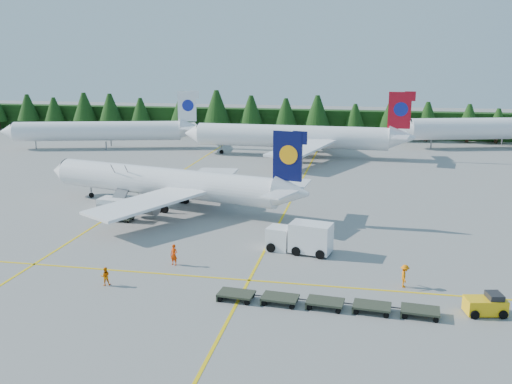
% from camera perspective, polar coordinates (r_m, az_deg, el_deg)
% --- Properties ---
extents(ground, '(320.00, 320.00, 0.00)m').
position_cam_1_polar(ground, '(55.60, -5.56, -6.01)').
color(ground, gray).
rests_on(ground, ground).
extents(taxi_stripe_a, '(0.25, 120.00, 0.01)m').
position_cam_1_polar(taxi_stripe_a, '(78.20, -11.29, -0.39)').
color(taxi_stripe_a, yellow).
rests_on(taxi_stripe_a, ground).
extents(taxi_stripe_b, '(0.25, 120.00, 0.01)m').
position_cam_1_polar(taxi_stripe_b, '(73.15, 3.39, -1.12)').
color(taxi_stripe_b, yellow).
rests_on(taxi_stripe_b, ground).
extents(taxi_stripe_cross, '(80.00, 0.25, 0.01)m').
position_cam_1_polar(taxi_stripe_cross, '(50.25, -7.50, -8.25)').
color(taxi_stripe_cross, yellow).
rests_on(taxi_stripe_cross, ground).
extents(treeline_hedge, '(220.00, 4.00, 6.00)m').
position_cam_1_polar(treeline_hedge, '(133.91, 4.39, 6.94)').
color(treeline_hedge, black).
rests_on(treeline_hedge, ground).
extents(airliner_navy, '(35.18, 28.61, 10.39)m').
position_cam_1_polar(airliner_navy, '(71.84, -9.63, 1.00)').
color(airliner_navy, white).
rests_on(airliner_navy, ground).
extents(airliner_red, '(41.73, 34.34, 12.13)m').
position_cam_1_polar(airliner_red, '(106.10, 3.17, 5.54)').
color(airliner_red, white).
rests_on(airliner_red, ground).
extents(airliner_far_left, '(38.26, 12.46, 11.33)m').
position_cam_1_polar(airliner_far_left, '(119.56, -16.02, 5.91)').
color(airliner_far_left, white).
rests_on(airliner_far_left, ground).
extents(airliner_far_right, '(42.82, 14.51, 12.71)m').
position_cam_1_polar(airliner_far_right, '(125.32, 22.71, 5.92)').
color(airliner_far_right, white).
rests_on(airliner_far_right, ground).
extents(airstairs, '(4.73, 6.41, 4.06)m').
position_cam_1_polar(airstairs, '(73.07, -13.56, -0.79)').
color(airstairs, white).
rests_on(airstairs, ground).
extents(service_truck, '(6.55, 3.45, 3.00)m').
position_cam_1_polar(service_truck, '(55.11, 4.37, -4.53)').
color(service_truck, silver).
rests_on(service_truck, ground).
extents(baggage_tug, '(3.12, 2.07, 1.54)m').
position_cam_1_polar(baggage_tug, '(45.85, 22.04, -10.39)').
color(baggage_tug, yellow).
rests_on(baggage_tug, ground).
extents(dolly_train, '(16.72, 2.24, 0.16)m').
position_cam_1_polar(dolly_train, '(44.00, 6.94, -10.80)').
color(dolly_train, '#363B2B').
rests_on(dolly_train, ground).
extents(uld_pair, '(4.67, 2.25, 1.57)m').
position_cam_1_polar(uld_pair, '(67.53, -14.01, -1.85)').
color(uld_pair, '#363B2B').
rests_on(uld_pair, ground).
extents(crew_a, '(0.79, 0.61, 1.94)m').
position_cam_1_polar(crew_a, '(52.33, -8.21, -6.24)').
color(crew_a, '#E53A04').
rests_on(crew_a, ground).
extents(crew_b, '(0.94, 0.86, 1.57)m').
position_cam_1_polar(crew_b, '(49.17, -14.84, -8.14)').
color(crew_b, orange).
rests_on(crew_b, ground).
extents(crew_c, '(0.57, 0.82, 1.93)m').
position_cam_1_polar(crew_c, '(48.65, 14.65, -8.14)').
color(crew_c, orange).
rests_on(crew_c, ground).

